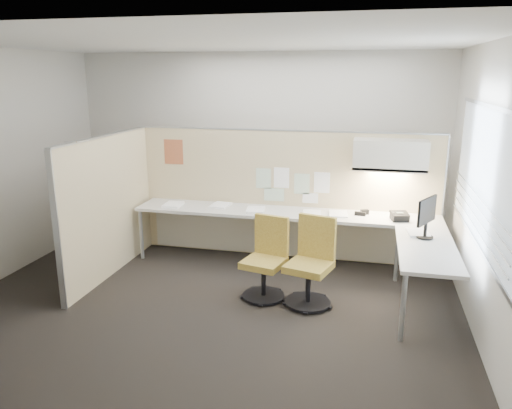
% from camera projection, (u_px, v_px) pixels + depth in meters
% --- Properties ---
extents(floor, '(5.50, 4.50, 0.01)m').
position_uv_depth(floor, '(212.00, 299.00, 5.69)').
color(floor, black).
rests_on(floor, ground).
extents(ceiling, '(5.50, 4.50, 0.01)m').
position_uv_depth(ceiling, '(206.00, 41.00, 4.97)').
color(ceiling, white).
rests_on(ceiling, wall_back).
extents(wall_back, '(5.50, 0.02, 2.80)m').
position_uv_depth(wall_back, '(257.00, 149.00, 7.45)').
color(wall_back, beige).
rests_on(wall_back, ground).
extents(wall_front, '(5.50, 0.02, 2.80)m').
position_uv_depth(wall_front, '(99.00, 249.00, 3.21)').
color(wall_front, beige).
rests_on(wall_front, ground).
extents(wall_right, '(0.02, 4.50, 2.80)m').
position_uv_depth(wall_right, '(486.00, 193.00, 4.72)').
color(wall_right, beige).
rests_on(wall_right, ground).
extents(window_pane, '(0.01, 2.80, 1.30)m').
position_uv_depth(window_pane, '(485.00, 177.00, 4.69)').
color(window_pane, '#9DACB6').
rests_on(window_pane, wall_right).
extents(partition_back, '(4.10, 0.06, 1.75)m').
position_uv_depth(partition_back, '(285.00, 195.00, 6.85)').
color(partition_back, beige).
rests_on(partition_back, floor).
extents(partition_left, '(0.06, 2.20, 1.75)m').
position_uv_depth(partition_left, '(109.00, 206.00, 6.27)').
color(partition_left, beige).
rests_on(partition_left, floor).
extents(desk, '(4.00, 2.07, 0.73)m').
position_uv_depth(desk, '(308.00, 226.00, 6.39)').
color(desk, beige).
rests_on(desk, floor).
extents(overhead_bin, '(0.90, 0.36, 0.38)m').
position_uv_depth(overhead_bin, '(390.00, 155.00, 6.19)').
color(overhead_bin, beige).
rests_on(overhead_bin, partition_back).
extents(task_light_strip, '(0.60, 0.06, 0.02)m').
position_uv_depth(task_light_strip, '(389.00, 172.00, 6.24)').
color(task_light_strip, '#FFEABF').
rests_on(task_light_strip, overhead_bin).
extents(pinned_papers, '(1.01, 0.00, 0.47)m').
position_uv_depth(pinned_papers, '(291.00, 185.00, 6.76)').
color(pinned_papers, '#8CBF8C').
rests_on(pinned_papers, partition_back).
extents(poster, '(0.28, 0.00, 0.35)m').
position_uv_depth(poster, '(174.00, 152.00, 7.03)').
color(poster, orange).
rests_on(poster, partition_back).
extents(chair_left, '(0.52, 0.53, 0.92)m').
position_uv_depth(chair_left, '(266.00, 261.00, 5.66)').
color(chair_left, black).
rests_on(chair_left, floor).
extents(chair_right, '(0.56, 0.57, 0.96)m').
position_uv_depth(chair_right, '(311.00, 265.00, 5.49)').
color(chair_right, black).
rests_on(chair_right, floor).
extents(monitor, '(0.23, 0.40, 0.46)m').
position_uv_depth(monitor, '(427.00, 215.00, 5.44)').
color(monitor, black).
rests_on(monitor, desk).
extents(phone, '(0.25, 0.24, 0.12)m').
position_uv_depth(phone, '(399.00, 216.00, 6.16)').
color(phone, black).
rests_on(phone, desk).
extents(stapler, '(0.14, 0.06, 0.05)m').
position_uv_depth(stapler, '(360.00, 214.00, 6.37)').
color(stapler, black).
rests_on(stapler, desk).
extents(tape_dispenser, '(0.12, 0.10, 0.06)m').
position_uv_depth(tape_dispenser, '(365.00, 212.00, 6.44)').
color(tape_dispenser, black).
rests_on(tape_dispenser, desk).
extents(coat_hook, '(0.18, 0.46, 1.38)m').
position_uv_depth(coat_hook, '(67.00, 175.00, 5.49)').
color(coat_hook, silver).
rests_on(coat_hook, partition_left).
extents(paper_stack_0, '(0.24, 0.31, 0.03)m').
position_uv_depth(paper_stack_0, '(173.00, 205.00, 6.86)').
color(paper_stack_0, white).
rests_on(paper_stack_0, desk).
extents(paper_stack_1, '(0.26, 0.32, 0.02)m').
position_uv_depth(paper_stack_1, '(221.00, 205.00, 6.84)').
color(paper_stack_1, white).
rests_on(paper_stack_1, desk).
extents(paper_stack_2, '(0.27, 0.33, 0.04)m').
position_uv_depth(paper_stack_2, '(256.00, 210.00, 6.55)').
color(paper_stack_2, white).
rests_on(paper_stack_2, desk).
extents(paper_stack_3, '(0.26, 0.32, 0.02)m').
position_uv_depth(paper_stack_3, '(312.00, 213.00, 6.46)').
color(paper_stack_3, white).
rests_on(paper_stack_3, desk).
extents(paper_stack_4, '(0.26, 0.32, 0.02)m').
position_uv_depth(paper_stack_4, '(338.00, 214.00, 6.41)').
color(paper_stack_4, white).
rests_on(paper_stack_4, desk).
extents(paper_stack_5, '(0.26, 0.32, 0.02)m').
position_uv_depth(paper_stack_5, '(418.00, 233.00, 5.65)').
color(paper_stack_5, white).
rests_on(paper_stack_5, desk).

